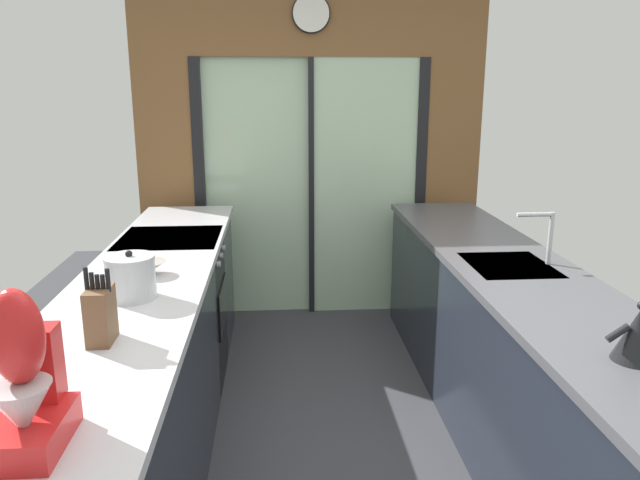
{
  "coord_description": "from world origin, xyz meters",
  "views": [
    {
      "loc": [
        -0.27,
        -2.29,
        1.79
      ],
      "look_at": [
        -0.04,
        0.95,
        0.96
      ],
      "focal_mm": 33.99,
      "sensor_mm": 36.0,
      "label": 1
    }
  ],
  "objects_px": {
    "mixing_bowl": "(148,267)",
    "kettle": "(638,335)",
    "stand_mixer": "(25,388)",
    "knife_block": "(100,314)",
    "oven_range": "(175,311)",
    "stock_pot": "(131,277)"
  },
  "relations": [
    {
      "from": "stock_pot",
      "to": "kettle",
      "type": "height_order",
      "value": "stock_pot"
    },
    {
      "from": "stock_pot",
      "to": "kettle",
      "type": "distance_m",
      "value": 1.93
    },
    {
      "from": "oven_range",
      "to": "knife_block",
      "type": "distance_m",
      "value": 1.62
    },
    {
      "from": "knife_block",
      "to": "kettle",
      "type": "relative_size",
      "value": 1.16
    },
    {
      "from": "kettle",
      "to": "knife_block",
      "type": "bearing_deg",
      "value": 171.19
    },
    {
      "from": "mixing_bowl",
      "to": "knife_block",
      "type": "height_order",
      "value": "knife_block"
    },
    {
      "from": "oven_range",
      "to": "mixing_bowl",
      "type": "xyz_separation_m",
      "value": [
        0.02,
        -0.73,
        0.5
      ]
    },
    {
      "from": "mixing_bowl",
      "to": "knife_block",
      "type": "bearing_deg",
      "value": -90.0
    },
    {
      "from": "stock_pot",
      "to": "knife_block",
      "type": "bearing_deg",
      "value": -90.01
    },
    {
      "from": "knife_block",
      "to": "stand_mixer",
      "type": "bearing_deg",
      "value": -90.0
    },
    {
      "from": "stand_mixer",
      "to": "oven_range",
      "type": "bearing_deg",
      "value": 90.49
    },
    {
      "from": "mixing_bowl",
      "to": "stand_mixer",
      "type": "bearing_deg",
      "value": -90.0
    },
    {
      "from": "mixing_bowl",
      "to": "stand_mixer",
      "type": "distance_m",
      "value": 1.43
    },
    {
      "from": "knife_block",
      "to": "stock_pot",
      "type": "distance_m",
      "value": 0.45
    },
    {
      "from": "oven_range",
      "to": "mixing_bowl",
      "type": "relative_size",
      "value": 5.21
    },
    {
      "from": "mixing_bowl",
      "to": "stock_pot",
      "type": "height_order",
      "value": "stock_pot"
    },
    {
      "from": "stand_mixer",
      "to": "mixing_bowl",
      "type": "bearing_deg",
      "value": 90.0
    },
    {
      "from": "mixing_bowl",
      "to": "kettle",
      "type": "xyz_separation_m",
      "value": [
        1.78,
        -1.06,
        0.05
      ]
    },
    {
      "from": "mixing_bowl",
      "to": "stock_pot",
      "type": "xyz_separation_m",
      "value": [
        -0.0,
        -0.33,
        0.06
      ]
    },
    {
      "from": "knife_block",
      "to": "stand_mixer",
      "type": "xyz_separation_m",
      "value": [
        0.0,
        -0.64,
        0.06
      ]
    },
    {
      "from": "knife_block",
      "to": "stand_mixer",
      "type": "height_order",
      "value": "stand_mixer"
    },
    {
      "from": "stand_mixer",
      "to": "stock_pot",
      "type": "distance_m",
      "value": 1.09
    }
  ]
}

